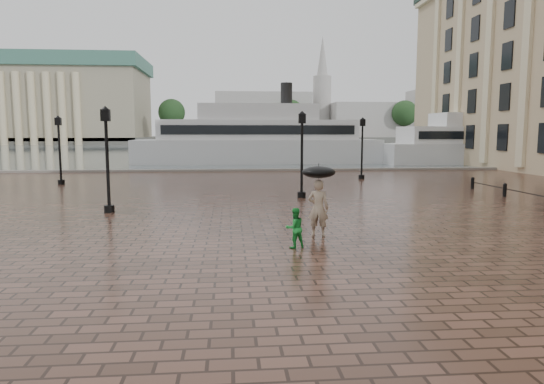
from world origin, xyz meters
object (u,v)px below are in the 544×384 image
at_px(street_lamps, 217,151).
at_px(ferry_near, 258,139).
at_px(child_pedestrian, 295,228).
at_px(adult_pedestrian, 318,208).
at_px(ferry_far, 483,143).

height_order(street_lamps, ferry_near, ferry_near).
height_order(child_pedestrian, ferry_near, ferry_near).
bearing_deg(adult_pedestrian, street_lamps, -54.75).
height_order(adult_pedestrian, ferry_near, ferry_near).
bearing_deg(ferry_near, child_pedestrian, -92.82).
bearing_deg(ferry_far, adult_pedestrian, -128.51).
xyz_separation_m(street_lamps, ferry_near, (3.90, 26.26, 0.37)).
bearing_deg(child_pedestrian, ferry_near, -110.22).
xyz_separation_m(adult_pedestrian, child_pedestrian, (-0.99, -1.55, -0.34)).
height_order(child_pedestrian, ferry_far, ferry_far).
height_order(ferry_near, ferry_far, ferry_near).
relative_size(child_pedestrian, ferry_near, 0.04).
bearing_deg(ferry_near, street_lamps, -99.48).
bearing_deg(child_pedestrian, adult_pedestrian, -141.06).
bearing_deg(ferry_near, ferry_far, -6.85).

